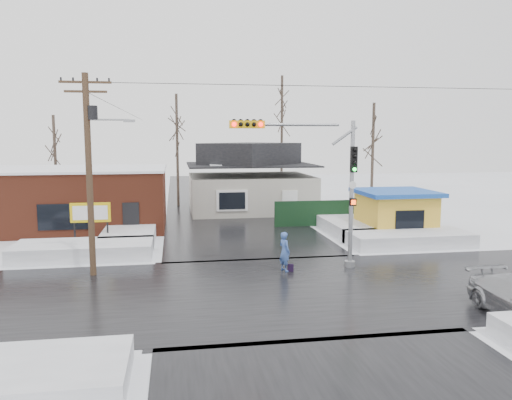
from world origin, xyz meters
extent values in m
plane|color=white|center=(0.00, 0.00, 0.00)|extent=(120.00, 120.00, 0.00)
cube|color=black|center=(0.00, 0.00, 0.01)|extent=(10.00, 120.00, 0.02)
cube|color=black|center=(0.00, 0.00, 0.01)|extent=(120.00, 10.00, 0.02)
cube|color=white|center=(-9.00, 7.00, 0.40)|extent=(7.00, 3.00, 0.80)
cube|color=white|center=(9.00, 7.00, 0.40)|extent=(7.00, 3.00, 0.80)
cube|color=white|center=(-7.00, 12.00, 0.40)|extent=(3.00, 8.00, 0.80)
cube|color=white|center=(7.00, 12.00, 0.40)|extent=(3.00, 8.00, 0.80)
cylinder|color=gray|center=(4.00, 3.00, 3.50)|extent=(0.20, 0.20, 7.00)
cylinder|color=gray|center=(4.00, 3.00, 0.15)|extent=(0.50, 0.50, 0.30)
cylinder|color=gray|center=(1.00, 3.00, 6.80)|extent=(4.60, 0.14, 0.14)
cube|color=gold|center=(-1.00, 3.00, 6.80)|extent=(1.60, 0.28, 0.35)
sphere|color=#FF0C0C|center=(-1.60, 2.84, 6.80)|extent=(0.20, 0.20, 0.20)
sphere|color=#FF0C0C|center=(-0.40, 2.84, 6.80)|extent=(0.20, 0.20, 0.20)
cube|color=black|center=(4.00, 2.80, 5.20)|extent=(0.30, 0.22, 1.20)
sphere|color=#0CE533|center=(4.00, 2.66, 4.75)|extent=(0.18, 0.18, 0.18)
cube|color=black|center=(4.00, 2.80, 3.20)|extent=(0.30, 0.20, 0.35)
cylinder|color=#382619|center=(-8.00, 3.50, 4.50)|extent=(0.28, 0.28, 9.00)
cube|color=#382619|center=(-8.00, 3.50, 8.60)|extent=(2.20, 0.10, 0.10)
cube|color=#382619|center=(-8.00, 3.50, 8.20)|extent=(1.80, 0.10, 0.10)
cylinder|color=black|center=(-7.75, 3.50, 7.30)|extent=(0.44, 0.44, 0.60)
cylinder|color=gray|center=(-7.10, 3.50, 7.00)|extent=(1.80, 0.08, 0.08)
cube|color=gray|center=(-6.20, 3.50, 6.95)|extent=(0.50, 0.22, 0.12)
cube|color=maroon|center=(-11.00, 16.00, 2.00)|extent=(12.00, 8.00, 4.00)
cube|color=white|center=(-11.00, 16.00, 4.05)|extent=(12.20, 8.20, 0.15)
cube|color=black|center=(-11.00, 11.98, 1.40)|extent=(3.00, 0.08, 1.60)
cube|color=black|center=(-7.00, 11.98, 1.10)|extent=(1.00, 0.08, 2.20)
cylinder|color=black|center=(-9.90, 9.50, 0.90)|extent=(0.10, 0.10, 1.80)
cylinder|color=black|center=(-8.10, 9.50, 0.90)|extent=(0.10, 0.10, 1.80)
cube|color=gold|center=(-9.00, 9.50, 2.00)|extent=(2.20, 0.18, 1.10)
cube|color=white|center=(-9.00, 9.39, 2.00)|extent=(1.90, 0.02, 0.80)
cube|color=#B8B4A6|center=(2.00, 22.00, 1.50)|extent=(10.00, 8.00, 3.00)
cube|color=black|center=(2.00, 22.00, 3.90)|extent=(10.40, 8.40, 0.12)
pyramid|color=black|center=(2.00, 22.00, 4.86)|extent=(9.00, 7.00, 1.80)
cube|color=maroon|center=(5.20, 23.00, 4.90)|extent=(0.70, 0.70, 1.40)
cube|color=white|center=(0.00, 17.95, 1.40)|extent=(2.40, 0.12, 1.60)
cube|color=gold|center=(9.50, 10.00, 1.30)|extent=(4.00, 4.00, 2.60)
cube|color=#163BAA|center=(9.50, 10.00, 2.75)|extent=(4.60, 4.60, 0.25)
cube|color=black|center=(9.50, 7.97, 1.30)|extent=(1.80, 0.06, 1.20)
cube|color=black|center=(6.50, 14.00, 0.90)|extent=(8.00, 0.12, 1.80)
cylinder|color=#332821|center=(-4.00, 26.00, 5.00)|extent=(0.24, 0.24, 10.00)
cylinder|color=#332821|center=(6.00, 28.00, 6.00)|extent=(0.24, 0.24, 12.00)
cylinder|color=#332821|center=(12.00, 20.00, 4.50)|extent=(0.24, 0.24, 9.00)
cylinder|color=#332821|center=(-14.00, 24.00, 4.00)|extent=(0.24, 0.24, 8.00)
imported|color=#3D5EAB|center=(0.72, 2.76, 0.93)|extent=(0.68, 0.80, 1.85)
cube|color=black|center=(0.98, 2.63, 0.17)|extent=(0.30, 0.21, 0.35)
camera|label=1|loc=(-4.24, -19.43, 6.29)|focal=35.00mm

